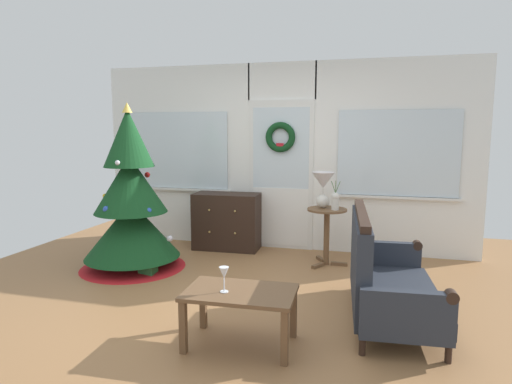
# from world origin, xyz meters

# --- Properties ---
(ground_plane) EXTENTS (6.76, 6.76, 0.00)m
(ground_plane) POSITION_xyz_m (0.00, 0.00, 0.00)
(ground_plane) COLOR #996B42
(back_wall_with_door) EXTENTS (5.20, 0.19, 2.55)m
(back_wall_with_door) POSITION_xyz_m (0.00, 2.08, 1.28)
(back_wall_with_door) COLOR white
(back_wall_with_door) RESTS_ON ground
(christmas_tree) EXTENTS (1.25, 1.25, 1.96)m
(christmas_tree) POSITION_xyz_m (-1.53, 0.70, 0.74)
(christmas_tree) COLOR #4C331E
(christmas_tree) RESTS_ON ground
(dresser_cabinet) EXTENTS (0.92, 0.47, 0.78)m
(dresser_cabinet) POSITION_xyz_m (-0.71, 1.79, 0.39)
(dresser_cabinet) COLOR black
(dresser_cabinet) RESTS_ON ground
(settee_sofa) EXTENTS (0.82, 1.53, 0.96)m
(settee_sofa) POSITION_xyz_m (1.35, -0.03, 0.38)
(settee_sofa) COLOR black
(settee_sofa) RESTS_ON ground
(side_table) EXTENTS (0.50, 0.48, 0.70)m
(side_table) POSITION_xyz_m (0.71, 1.42, 0.50)
(side_table) COLOR brown
(side_table) RESTS_ON ground
(table_lamp) EXTENTS (0.28, 0.28, 0.44)m
(table_lamp) POSITION_xyz_m (0.65, 1.46, 0.99)
(table_lamp) COLOR silver
(table_lamp) RESTS_ON side_table
(flower_vase) EXTENTS (0.11, 0.10, 0.35)m
(flower_vase) POSITION_xyz_m (0.81, 1.36, 0.82)
(flower_vase) COLOR beige
(flower_vase) RESTS_ON side_table
(coffee_table) EXTENTS (0.86, 0.55, 0.44)m
(coffee_table) POSITION_xyz_m (0.29, -0.81, 0.37)
(coffee_table) COLOR brown
(coffee_table) RESTS_ON ground
(wine_glass) EXTENTS (0.08, 0.08, 0.20)m
(wine_glass) POSITION_xyz_m (0.19, -0.87, 0.58)
(wine_glass) COLOR silver
(wine_glass) RESTS_ON coffee_table
(gift_box) EXTENTS (0.17, 0.16, 0.17)m
(gift_box) POSITION_xyz_m (-1.21, 0.48, 0.09)
(gift_box) COLOR #266633
(gift_box) RESTS_ON ground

